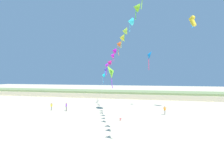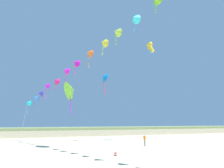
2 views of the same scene
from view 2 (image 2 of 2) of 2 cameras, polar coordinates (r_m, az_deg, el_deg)
The scene contains 7 objects.
dune_ridge at distance 53.82m, azimuth -14.78°, elevation -12.99°, with size 120.00×11.59×2.02m.
person_near_left at distance 29.86m, azimuth 9.30°, elevation -15.38°, with size 0.57×0.22×1.63m.
kite_banner_string at distance 27.02m, azimuth -4.90°, elevation 10.00°, with size 19.32×40.34×19.50m.
large_kite_low_lead at distance 37.16m, azimuth -2.26°, elevation 1.93°, with size 1.46×2.03×4.32m.
large_kite_mid_trail at distance 40.25m, azimuth 10.90°, elevation 10.18°, with size 1.74×1.50×2.59m.
large_kite_high_solo at distance 29.04m, azimuth -11.66°, elevation -1.81°, with size 2.29×3.01×4.79m.
beach_ball at distance 21.64m, azimuth 1.03°, elevation -19.36°, with size 0.36×0.36×0.36m.
Camera 2 is at (-4.77, -11.86, 3.41)m, focal length 32.00 mm.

